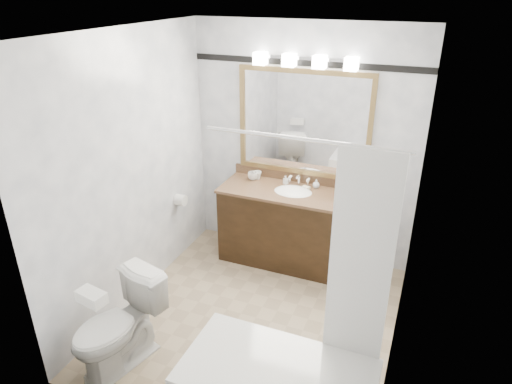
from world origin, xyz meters
TOP-DOWN VIEW (x-y plane):
  - room at (0.00, 0.00)m, footprint 2.42×2.62m
  - vanity at (0.00, 1.02)m, footprint 1.53×0.58m
  - mirror at (0.00, 1.28)m, footprint 1.40×0.04m
  - vanity_light_bar at (0.00, 1.23)m, footprint 1.02×0.14m
  - accent_stripe at (0.00, 1.29)m, footprint 2.40×0.01m
  - tp_roll at (-1.14, 0.66)m, footprint 0.11×0.12m
  - toilet at (-0.79, -0.92)m, footprint 0.60×0.83m
  - tissue_box at (-0.79, -1.12)m, footprint 0.23×0.15m
  - coffee_maker at (0.53, 1.00)m, footprint 0.17×0.21m
  - cup_left at (-0.51, 1.15)m, footprint 0.14×0.14m
  - cup_right at (-0.47, 1.18)m, footprint 0.10×0.10m
  - soap_bottle_a at (-0.13, 1.17)m, footprint 0.06×0.06m
  - soap_bottle_b at (0.19, 1.19)m, footprint 0.09×0.09m
  - soap_bar at (0.10, 1.13)m, footprint 0.09×0.07m

SIDE VIEW (x-z plane):
  - toilet at x=-0.79m, z-range 0.00..0.76m
  - vanity at x=0.00m, z-range -0.04..0.93m
  - tp_roll at x=-1.14m, z-range 0.64..0.76m
  - tissue_box at x=-0.79m, z-range 0.76..0.85m
  - soap_bar at x=0.10m, z-range 0.85..0.87m
  - cup_left at x=-0.51m, z-range 0.85..0.93m
  - cup_right at x=-0.47m, z-range 0.85..0.94m
  - soap_bottle_b at x=0.19m, z-range 0.85..0.94m
  - soap_bottle_a at x=-0.13m, z-range 0.85..0.94m
  - coffee_maker at x=0.53m, z-range 0.85..1.18m
  - room at x=0.00m, z-range -0.01..2.51m
  - mirror at x=0.00m, z-range 0.95..2.05m
  - accent_stripe at x=0.00m, z-range 2.07..2.13m
  - vanity_light_bar at x=0.00m, z-range 2.07..2.19m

